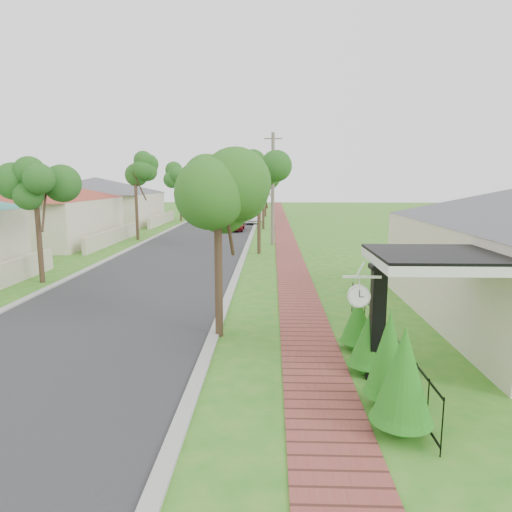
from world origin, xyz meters
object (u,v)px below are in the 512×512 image
(utility_pole, at_px, (273,189))
(station_clock, at_px, (359,295))
(parked_car_red, at_px, (234,223))
(porch_post, at_px, (377,327))
(parked_car_white, at_px, (253,216))
(near_tree, at_px, (218,196))

(utility_pole, relative_size, station_clock, 9.34)
(parked_car_red, xyz_separation_m, station_clock, (5.02, -29.90, 1.26))
(porch_post, distance_m, parked_car_red, 30.01)
(parked_car_white, distance_m, utility_pole, 15.56)
(parked_car_red, distance_m, near_tree, 27.24)
(parked_car_red, relative_size, parked_car_white, 0.93)
(near_tree, xyz_separation_m, utility_pole, (1.50, 18.50, -0.13))
(near_tree, bearing_deg, station_clock, -41.71)
(parked_car_red, height_order, parked_car_white, parked_car_white)
(utility_pole, distance_m, station_clock, 21.55)
(near_tree, distance_m, utility_pole, 18.56)
(porch_post, distance_m, utility_pole, 21.28)
(porch_post, bearing_deg, parked_car_white, 96.55)
(parked_car_white, xyz_separation_m, station_clock, (3.65, -36.54, 1.24))
(parked_car_white, bearing_deg, station_clock, -82.16)
(utility_pole, bearing_deg, near_tree, -94.64)
(parked_car_white, relative_size, station_clock, 5.50)
(parked_car_red, xyz_separation_m, utility_pole, (3.27, -8.50, 3.06))
(parked_car_red, relative_size, utility_pole, 0.55)
(porch_post, height_order, parked_car_red, porch_post)
(parked_car_white, relative_size, utility_pole, 0.59)
(parked_car_red, distance_m, utility_pole, 9.61)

